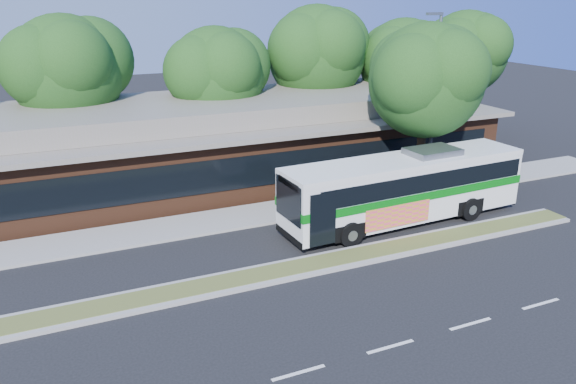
# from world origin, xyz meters

# --- Properties ---
(ground) EXTENTS (120.00, 120.00, 0.00)m
(ground) POSITION_xyz_m (0.00, 0.00, 0.00)
(ground) COLOR black
(ground) RESTS_ON ground
(median_strip) EXTENTS (26.00, 1.10, 0.15)m
(median_strip) POSITION_xyz_m (0.00, 0.60, 0.07)
(median_strip) COLOR #455725
(median_strip) RESTS_ON ground
(sidewalk) EXTENTS (44.00, 2.60, 0.12)m
(sidewalk) POSITION_xyz_m (0.00, 6.40, 0.06)
(sidewalk) COLOR gray
(sidewalk) RESTS_ON ground
(plaza_building) EXTENTS (33.20, 11.20, 4.45)m
(plaza_building) POSITION_xyz_m (0.00, 12.99, 2.13)
(plaza_building) COLOR #4E2A18
(plaza_building) RESTS_ON ground
(lamp_post) EXTENTS (0.93, 0.18, 9.07)m
(lamp_post) POSITION_xyz_m (9.56, 6.00, 4.90)
(lamp_post) COLOR slate
(lamp_post) RESTS_ON ground
(tree_bg_b) EXTENTS (6.69, 6.00, 9.00)m
(tree_bg_b) POSITION_xyz_m (-6.57, 16.14, 6.14)
(tree_bg_b) COLOR black
(tree_bg_b) RESTS_ON ground
(tree_bg_c) EXTENTS (6.24, 5.60, 8.26)m
(tree_bg_c) POSITION_xyz_m (1.40, 15.13, 5.59)
(tree_bg_c) COLOR black
(tree_bg_c) RESTS_ON ground
(tree_bg_d) EXTENTS (6.91, 6.20, 9.37)m
(tree_bg_d) POSITION_xyz_m (8.45, 16.15, 6.42)
(tree_bg_d) COLOR black
(tree_bg_d) RESTS_ON ground
(tree_bg_e) EXTENTS (6.47, 5.80, 8.50)m
(tree_bg_e) POSITION_xyz_m (14.42, 15.14, 5.74)
(tree_bg_e) COLOR black
(tree_bg_e) RESTS_ON ground
(tree_bg_f) EXTENTS (6.69, 6.00, 8.92)m
(tree_bg_f) POSITION_xyz_m (20.43, 16.14, 6.06)
(tree_bg_f) COLOR black
(tree_bg_f) RESTS_ON ground
(transit_bus) EXTENTS (11.84, 3.13, 3.29)m
(transit_bus) POSITION_xyz_m (6.03, 3.01, 1.83)
(transit_bus) COLOR silver
(transit_bus) RESTS_ON ground
(sidewalk_tree) EXTENTS (6.31, 5.66, 8.69)m
(sidewalk_tree) POSITION_xyz_m (9.44, 6.15, 5.99)
(sidewalk_tree) COLOR black
(sidewalk_tree) RESTS_ON ground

